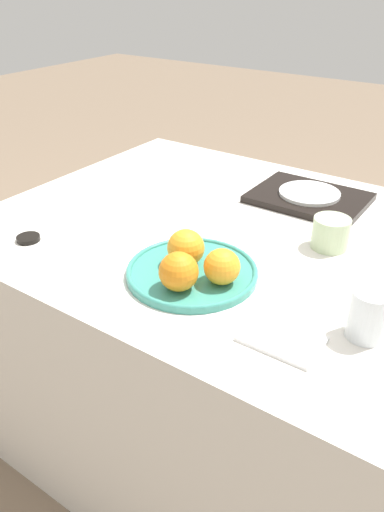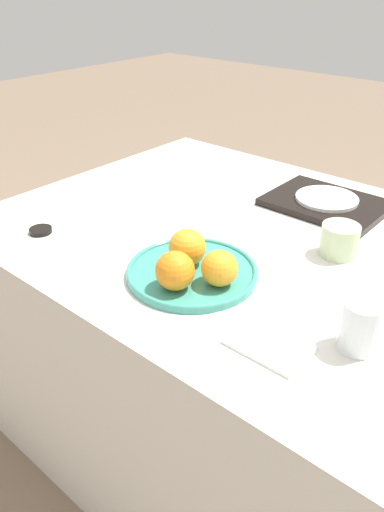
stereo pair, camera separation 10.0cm
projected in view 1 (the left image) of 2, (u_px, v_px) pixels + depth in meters
The scene contains 12 objects.
ground_plane at pixel (251, 442), 1.64m from camera, with size 12.00×12.00×0.00m, color #7A6651.
table at pixel (259, 354), 1.45m from camera, with size 1.51×1.02×0.76m.
fruit_platter at pixel (192, 272), 1.11m from camera, with size 0.29×0.29×0.02m.
orange_0 at pixel (186, 248), 1.11m from camera, with size 0.08×0.08×0.08m.
orange_1 at pixel (179, 272), 1.02m from camera, with size 0.08×0.08×0.08m.
orange_2 at pixel (222, 267), 1.04m from camera, with size 0.08×0.08×0.08m.
water_glass at pixel (368, 314), 0.91m from camera, with size 0.07×0.07×0.10m.
serving_tray at pixel (309, 198), 1.46m from camera, with size 0.32×0.25×0.02m.
side_plate at pixel (309, 193), 1.45m from camera, with size 0.18×0.18×0.01m.
cup_0 at pixel (331, 233), 1.21m from camera, with size 0.09×0.09×0.08m.
napkin at pixel (282, 339), 0.92m from camera, with size 0.15×0.10×0.01m.
soy_dish at pixel (28, 238), 1.25m from camera, with size 0.06×0.06×0.01m.
Camera 1 is at (0.47, -1.02, 1.36)m, focal length 35.00 mm.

